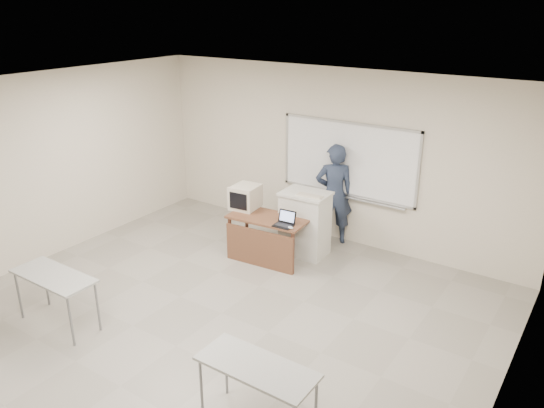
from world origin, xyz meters
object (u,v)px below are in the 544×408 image
Objects in this scene: podium at (305,223)px; keyboard at (310,196)px; presenter at (334,194)px; mouse at (291,228)px; whiteboard at (348,160)px; laptop at (285,222)px; instructor_desk at (265,232)px; crt_monitor at (245,197)px.

podium is 2.57× the size of keyboard.
mouse is at bearing 57.22° from presenter.
whiteboard is 1.67m from laptop.
laptop is (0.02, -0.64, 0.26)m from podium.
instructor_desk is 0.73m from podium.
instructor_desk is 2.69× the size of crt_monitor.
mouse is (-0.15, -1.57, -0.71)m from whiteboard.
instructor_desk is at bearing -115.36° from whiteboard.
presenter is at bearing 80.22° from laptop.
whiteboard is 1.06m from keyboard.
instructor_desk is 0.72× the size of presenter.
whiteboard is 0.63m from presenter.
mouse is 0.68m from keyboard.
whiteboard is 2.27× the size of podium.
keyboard is (0.15, -0.12, 0.55)m from podium.
instructor_desk is at bearing -124.23° from podium.
crt_monitor reaches higher than mouse.
laptop reaches higher than instructor_desk.
laptop is 0.17m from mouse.
keyboard is at bearing -41.43° from podium.
podium is (-0.32, -0.85, -0.93)m from whiteboard.
podium is 0.61× the size of presenter.
crt_monitor reaches higher than instructor_desk.
instructor_desk is 0.94m from keyboard.
mouse is 0.05× the size of presenter.
keyboard is 0.84m from presenter.
instructor_desk is at bearing 34.49° from presenter.
whiteboard reaches higher than crt_monitor.
presenter is at bearing 62.88° from instructor_desk.
instructor_desk is 0.73m from crt_monitor.
crt_monitor is 1.54m from presenter.
crt_monitor is at bearing -135.17° from whiteboard.
crt_monitor is 4.91× the size of mouse.
podium is at bearing 16.86° from crt_monitor.
whiteboard is 1.94× the size of instructor_desk.
laptop is at bearing -91.15° from podium.
whiteboard is at bearing 105.25° from mouse.
crt_monitor is (-0.93, -0.39, 0.39)m from podium.
instructor_desk is at bearing -28.91° from crt_monitor.
keyboard is at bearing -99.81° from whiteboard.
keyboard reaches higher than mouse.
podium is at bearing 53.85° from instructor_desk.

